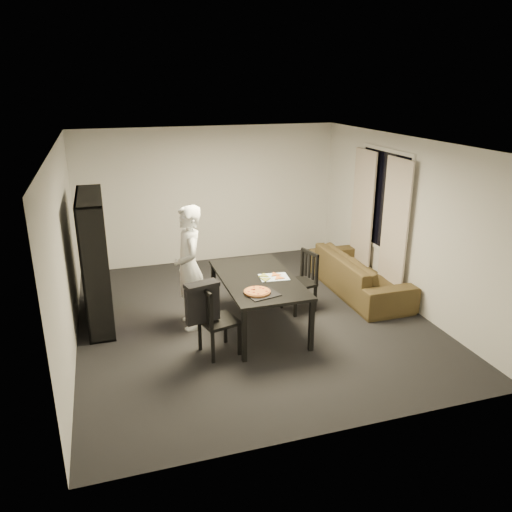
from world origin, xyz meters
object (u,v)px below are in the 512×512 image
object	(u,v)px
dining_table	(258,282)
pepperoni_pizza	(257,292)
sofa	(359,273)
chair_right	(304,277)
baking_tray	(262,294)
bookshelf	(95,260)
chair_left	(212,316)
person	(189,268)

from	to	relation	value
dining_table	pepperoni_pizza	xyz separation A→B (m)	(-0.18, -0.53, 0.09)
dining_table	sofa	bearing A→B (deg)	19.46
chair_right	sofa	xyz separation A→B (m)	(1.16, 0.34, -0.20)
dining_table	sofa	distance (m)	2.16
chair_right	pepperoni_pizza	xyz separation A→B (m)	(-1.03, -0.90, 0.26)
baking_tray	sofa	xyz separation A→B (m)	(2.13, 1.29, -0.44)
baking_tray	sofa	distance (m)	2.53
bookshelf	pepperoni_pizza	xyz separation A→B (m)	(1.99, -1.43, -0.16)
chair_left	person	world-z (taller)	person
chair_right	sofa	bearing A→B (deg)	92.72
dining_table	baking_tray	size ratio (longest dim) A/B	4.57
dining_table	chair_left	world-z (taller)	chair_left
dining_table	chair_left	bearing A→B (deg)	-144.18
chair_right	sofa	world-z (taller)	chair_right
chair_right	baking_tray	world-z (taller)	chair_right
bookshelf	sofa	world-z (taller)	bookshelf
bookshelf	sofa	xyz separation A→B (m)	(4.17, -0.19, -0.62)
chair_left	pepperoni_pizza	world-z (taller)	chair_left
pepperoni_pizza	sofa	xyz separation A→B (m)	(2.18, 1.23, -0.46)
baking_tray	pepperoni_pizza	distance (m)	0.08
person	sofa	distance (m)	3.00
dining_table	person	distance (m)	0.99
dining_table	sofa	size ratio (longest dim) A/B	0.82
dining_table	pepperoni_pizza	world-z (taller)	pepperoni_pizza
bookshelf	sofa	bearing A→B (deg)	-2.62
sofa	chair_left	bearing A→B (deg)	114.60
dining_table	baking_tray	bearing A→B (deg)	-102.38
person	chair_right	bearing A→B (deg)	90.63
chair_left	sofa	bearing A→B (deg)	-79.51
bookshelf	pepperoni_pizza	world-z (taller)	bookshelf
dining_table	chair_right	size ratio (longest dim) A/B	1.96
chair_right	person	size ratio (longest dim) A/B	0.52
bookshelf	pepperoni_pizza	bearing A→B (deg)	-35.65
dining_table	chair_left	xyz separation A→B (m)	(-0.79, -0.57, -0.15)
dining_table	chair_left	size ratio (longest dim) A/B	1.91
chair_right	bookshelf	bearing A→B (deg)	-113.59
person	baking_tray	distance (m)	1.21
dining_table	bookshelf	bearing A→B (deg)	157.46
person	pepperoni_pizza	xyz separation A→B (m)	(0.73, -0.86, -0.11)
chair_left	pepperoni_pizza	distance (m)	0.66
baking_tray	chair_right	bearing A→B (deg)	44.13
baking_tray	pepperoni_pizza	size ratio (longest dim) A/B	1.14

